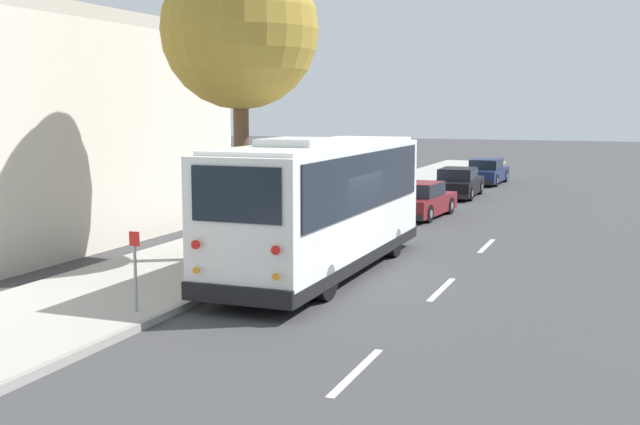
% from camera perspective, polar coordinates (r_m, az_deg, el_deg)
% --- Properties ---
extents(ground_plane, '(160.00, 160.00, 0.00)m').
position_cam_1_polar(ground_plane, '(19.17, 1.96, -4.68)').
color(ground_plane, '#3D3D3F').
extents(sidewalk_slab, '(80.00, 4.08, 0.15)m').
position_cam_1_polar(sidewalk_slab, '(20.87, -8.98, -3.54)').
color(sidewalk_slab, '#A3A099').
rests_on(sidewalk_slab, ground).
extents(curb_strip, '(80.00, 0.14, 0.15)m').
position_cam_1_polar(curb_strip, '(19.92, -3.71, -4.01)').
color(curb_strip, gray).
rests_on(curb_strip, ground).
extents(shuttle_bus, '(9.36, 2.60, 3.37)m').
position_cam_1_polar(shuttle_bus, '(19.41, 0.16, 0.88)').
color(shuttle_bus, white).
rests_on(shuttle_bus, ground).
extents(parked_sedan_maroon, '(4.28, 2.02, 1.29)m').
position_cam_1_polar(parked_sedan_maroon, '(29.68, 7.06, 0.82)').
color(parked_sedan_maroon, maroon).
rests_on(parked_sedan_maroon, ground).
extents(parked_sedan_black, '(4.59, 1.85, 1.30)m').
position_cam_1_polar(parked_sedan_black, '(36.51, 9.78, 2.05)').
color(parked_sedan_black, black).
rests_on(parked_sedan_black, ground).
extents(parked_sedan_navy, '(4.55, 1.79, 1.31)m').
position_cam_1_polar(parked_sedan_navy, '(42.92, 11.75, 2.82)').
color(parked_sedan_navy, '#19234C').
rests_on(parked_sedan_navy, ground).
extents(street_tree, '(3.97, 3.97, 8.39)m').
position_cam_1_polar(street_tree, '(20.77, -5.59, 13.45)').
color(street_tree, brown).
rests_on(street_tree, sidewalk_slab).
extents(sign_post_near, '(0.06, 0.22, 1.55)m').
position_cam_1_polar(sign_post_near, '(15.77, -13.00, -4.03)').
color(sign_post_near, gray).
rests_on(sign_post_near, sidewalk_slab).
extents(sign_post_far, '(0.06, 0.06, 1.07)m').
position_cam_1_polar(sign_post_far, '(17.41, -9.44, -3.75)').
color(sign_post_far, gray).
rests_on(sign_post_far, sidewalk_slab).
extents(lane_stripe_behind, '(2.40, 0.14, 0.01)m').
position_cam_1_polar(lane_stripe_behind, '(12.64, 2.61, -11.23)').
color(lane_stripe_behind, silver).
rests_on(lane_stripe_behind, ground).
extents(lane_stripe_mid, '(2.40, 0.14, 0.01)m').
position_cam_1_polar(lane_stripe_mid, '(18.22, 8.65, -5.41)').
color(lane_stripe_mid, silver).
rests_on(lane_stripe_mid, ground).
extents(lane_stripe_ahead, '(2.40, 0.14, 0.01)m').
position_cam_1_polar(lane_stripe_ahead, '(24.00, 11.76, -2.33)').
color(lane_stripe_ahead, silver).
rests_on(lane_stripe_ahead, ground).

